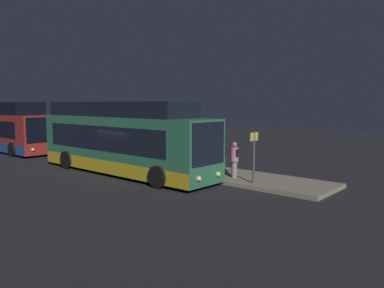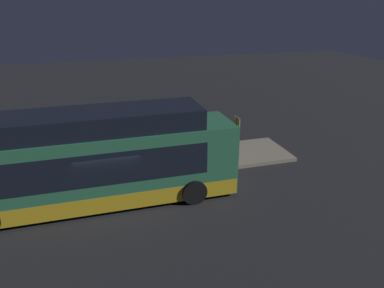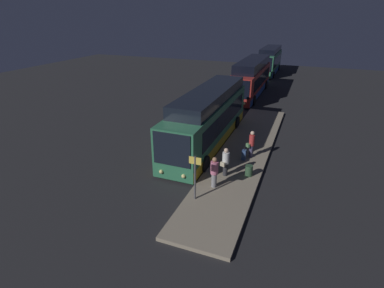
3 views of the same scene
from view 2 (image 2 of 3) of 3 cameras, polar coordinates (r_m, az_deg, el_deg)
name	(u,v)px [view 2 (image 2 of 3)]	position (r m, az deg, el deg)	size (l,w,h in m)	color
ground	(109,204)	(16.44, -12.46, -8.86)	(80.00, 80.00, 0.00)	#232326
platform	(103,170)	(19.29, -13.35, -3.90)	(20.00, 3.28, 0.19)	gray
bus_lead	(85,164)	(15.85, -15.98, -2.96)	(12.41, 2.83, 4.02)	#2D704C
passenger_boarding	(205,144)	(19.22, 2.06, 0.07)	(0.57, 0.57, 1.80)	gray
passenger_waiting	(116,144)	(19.40, -11.54, -0.06)	(0.60, 0.59, 1.83)	#4C476B
passenger_with_bags	(177,146)	(19.05, -2.25, -0.24)	(0.65, 0.51, 1.75)	#2D2D33
suitcase	(128,158)	(19.39, -9.70, -2.08)	(0.34, 0.26, 0.90)	#334C7F
sign_post	(237,134)	(19.07, 6.81, 1.45)	(0.10, 0.64, 2.44)	#4C4C51
trash_bin	(163,148)	(20.36, -4.49, -0.69)	(0.44, 0.44, 0.65)	#2D4C33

